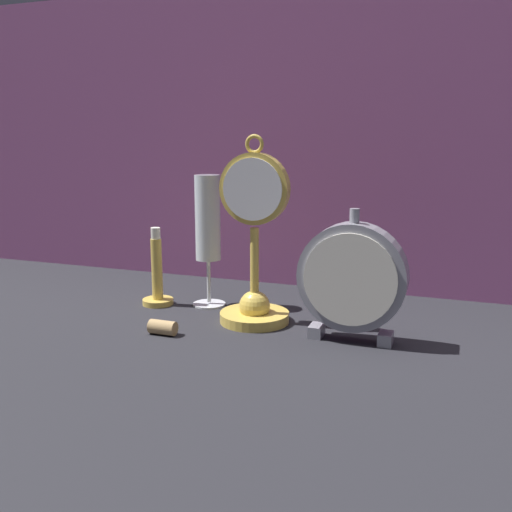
{
  "coord_description": "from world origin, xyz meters",
  "views": [
    {
      "loc": [
        0.31,
        -0.75,
        0.29
      ],
      "look_at": [
        0.0,
        0.08,
        0.11
      ],
      "focal_mm": 40.0,
      "sensor_mm": 36.0,
      "label": 1
    }
  ],
  "objects_px": {
    "pocket_watch_on_stand": "(256,259)",
    "brass_candlestick": "(157,280)",
    "wine_cork": "(163,327)",
    "champagne_flute": "(208,227)",
    "mantel_clock_silver": "(352,278)"
  },
  "relations": [
    {
      "from": "pocket_watch_on_stand",
      "to": "brass_candlestick",
      "type": "bearing_deg",
      "value": 170.56
    },
    {
      "from": "wine_cork",
      "to": "champagne_flute",
      "type": "bearing_deg",
      "value": 89.86
    },
    {
      "from": "brass_candlestick",
      "to": "wine_cork",
      "type": "bearing_deg",
      "value": -57.7
    },
    {
      "from": "pocket_watch_on_stand",
      "to": "brass_candlestick",
      "type": "distance_m",
      "value": 0.21
    },
    {
      "from": "mantel_clock_silver",
      "to": "wine_cork",
      "type": "relative_size",
      "value": 4.65
    },
    {
      "from": "pocket_watch_on_stand",
      "to": "wine_cork",
      "type": "relative_size",
      "value": 7.09
    },
    {
      "from": "pocket_watch_on_stand",
      "to": "champagne_flute",
      "type": "height_order",
      "value": "pocket_watch_on_stand"
    },
    {
      "from": "champagne_flute",
      "to": "brass_candlestick",
      "type": "xyz_separation_m",
      "value": [
        -0.09,
        -0.03,
        -0.1
      ]
    },
    {
      "from": "wine_cork",
      "to": "pocket_watch_on_stand",
      "type": "bearing_deg",
      "value": 43.23
    },
    {
      "from": "brass_candlestick",
      "to": "wine_cork",
      "type": "height_order",
      "value": "brass_candlestick"
    },
    {
      "from": "champagne_flute",
      "to": "wine_cork",
      "type": "relative_size",
      "value": 5.49
    },
    {
      "from": "brass_candlestick",
      "to": "champagne_flute",
      "type": "bearing_deg",
      "value": 17.79
    },
    {
      "from": "mantel_clock_silver",
      "to": "champagne_flute",
      "type": "height_order",
      "value": "champagne_flute"
    },
    {
      "from": "mantel_clock_silver",
      "to": "brass_candlestick",
      "type": "distance_m",
      "value": 0.37
    },
    {
      "from": "champagne_flute",
      "to": "mantel_clock_silver",
      "type": "bearing_deg",
      "value": -19.35
    }
  ]
}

